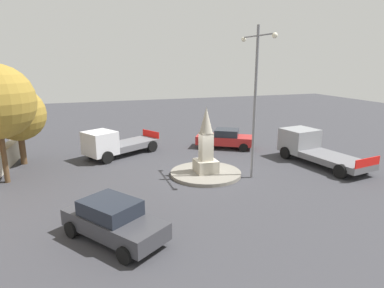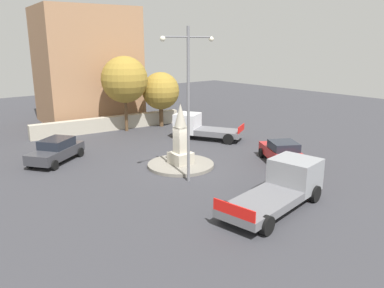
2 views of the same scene
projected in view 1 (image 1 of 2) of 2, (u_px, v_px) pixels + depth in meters
The scene contains 9 objects.
ground_plane at pixel (206, 175), 19.91m from camera, with size 80.00×80.00×0.00m, color #38383D.
traffic_island at pixel (206, 173), 19.89m from camera, with size 4.23×4.23×0.20m, color gray.
monument at pixel (206, 146), 19.48m from camera, with size 1.25×1.25×3.89m.
streetlamp at pixel (256, 90), 18.24m from camera, with size 3.52×0.28×8.50m.
car_dark_grey_parked_left at pixel (113, 220), 12.57m from camera, with size 4.48×3.87×1.55m.
car_red_passing at pixel (225, 138), 25.92m from camera, with size 3.75×4.65×1.49m.
truck_grey_far_side at pixel (312, 147), 22.37m from camera, with size 6.55×3.23×2.03m.
truck_white_near_island at pixel (113, 144), 23.40m from camera, with size 4.37×5.74×2.00m.
tree_mid_cluster at pixel (18, 114), 21.24m from camera, with size 3.42×3.42×5.04m.
Camera 1 is at (17.58, -6.88, 6.66)m, focal length 31.06 mm.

